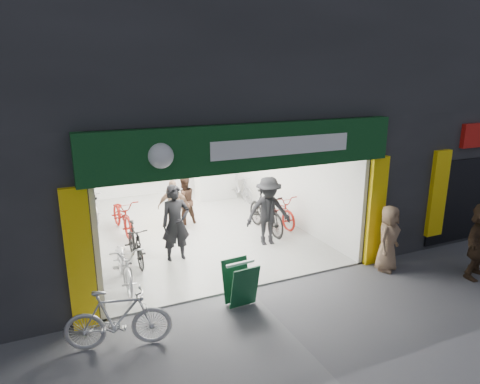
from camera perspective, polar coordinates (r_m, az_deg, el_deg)
ground at (r=9.28m, az=1.14°, el=-12.80°), size 60.00×60.00×0.00m
building at (r=13.11m, az=-4.77°, el=15.16°), size 17.00×10.27×8.00m
bike_left_front at (r=9.53m, az=-15.16°, el=-9.18°), size 0.71×1.94×1.01m
bike_left_midfront at (r=10.54m, az=-13.78°, el=-6.70°), size 0.48×1.64×0.98m
bike_left_midback at (r=12.59m, az=-15.42°, el=-3.00°), size 0.84×2.00×1.03m
bike_left_back at (r=13.84m, az=-19.11°, el=-1.63°), size 0.60×1.72×1.02m
bike_right_front at (r=12.15m, az=3.46°, el=-2.72°), size 0.59×1.98×1.18m
bike_right_mid at (r=12.79m, az=5.01°, el=-2.27°), size 0.76×1.91×0.98m
bike_right_back at (r=15.13m, az=-0.02°, el=0.57°), size 0.67×1.64×0.96m
parked_bike at (r=7.58m, az=-15.95°, el=-15.93°), size 1.81×0.91×1.05m
customer_a at (r=10.31m, az=-8.57°, el=-4.20°), size 0.69×0.45×1.89m
customer_b at (r=12.77m, az=-7.47°, el=-1.16°), size 0.80×0.65×1.51m
customer_c at (r=11.14m, az=3.79°, el=-2.64°), size 1.28×0.85×1.85m
customer_d at (r=12.22m, az=-8.81°, el=-1.93°), size 0.97×0.62×1.53m
pedestrian_near at (r=10.36m, az=19.15°, el=-5.85°), size 0.90×0.77×1.55m
sandwich_board at (r=8.49m, az=0.04°, el=-11.96°), size 0.60×0.62×0.88m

